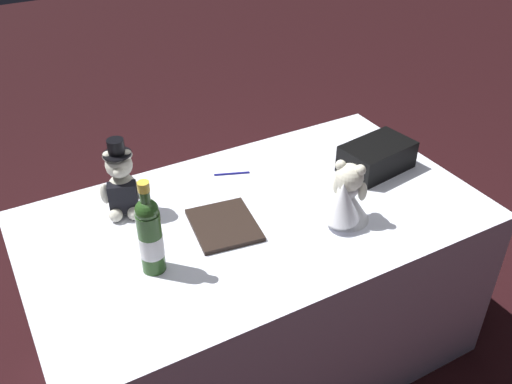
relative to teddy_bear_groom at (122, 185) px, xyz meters
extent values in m
plane|color=black|center=(-0.41, 0.25, -0.85)|extent=(12.00, 12.00, 0.00)
cube|color=white|center=(-0.41, 0.25, -0.48)|extent=(1.67, 0.95, 0.73)
ellipsoid|color=beige|center=(0.00, -0.01, -0.04)|extent=(0.12, 0.11, 0.16)
cube|color=black|center=(0.01, 0.02, -0.04)|extent=(0.11, 0.08, 0.12)
sphere|color=beige|center=(0.00, -0.01, 0.08)|extent=(0.10, 0.10, 0.10)
sphere|color=beige|center=(0.01, 0.03, 0.07)|extent=(0.04, 0.04, 0.04)
sphere|color=beige|center=(0.03, -0.02, 0.12)|extent=(0.04, 0.04, 0.04)
sphere|color=beige|center=(-0.03, 0.00, 0.12)|extent=(0.04, 0.04, 0.04)
ellipsoid|color=beige|center=(0.06, -0.01, -0.03)|extent=(0.04, 0.04, 0.09)
ellipsoid|color=beige|center=(-0.06, 0.03, -0.03)|extent=(0.04, 0.04, 0.09)
sphere|color=beige|center=(0.05, 0.04, -0.09)|extent=(0.05, 0.05, 0.05)
sphere|color=beige|center=(-0.01, 0.06, -0.09)|extent=(0.05, 0.05, 0.05)
cylinder|color=black|center=(0.00, -0.01, 0.12)|extent=(0.10, 0.10, 0.01)
cylinder|color=black|center=(0.00, -0.01, 0.15)|extent=(0.06, 0.06, 0.05)
cone|color=white|center=(-0.68, 0.43, -0.05)|extent=(0.17, 0.17, 0.13)
ellipsoid|color=white|center=(-0.68, 0.43, 0.01)|extent=(0.08, 0.07, 0.06)
sphere|color=beige|center=(-0.68, 0.43, 0.06)|extent=(0.10, 0.10, 0.10)
sphere|color=beige|center=(-0.72, 0.40, 0.05)|extent=(0.04, 0.04, 0.04)
sphere|color=beige|center=(-0.70, 0.46, 0.10)|extent=(0.04, 0.04, 0.04)
sphere|color=beige|center=(-0.66, 0.40, 0.10)|extent=(0.04, 0.04, 0.04)
ellipsoid|color=beige|center=(-0.73, 0.45, 0.00)|extent=(0.03, 0.03, 0.07)
ellipsoid|color=beige|center=(-0.67, 0.38, 0.00)|extent=(0.03, 0.03, 0.07)
cone|color=white|center=(-0.64, 0.46, 0.00)|extent=(0.19, 0.18, 0.16)
cylinder|color=#284E1E|center=(0.02, 0.35, -0.01)|extent=(0.08, 0.08, 0.22)
sphere|color=#284E1E|center=(0.02, 0.35, 0.12)|extent=(0.08, 0.08, 0.08)
cylinder|color=#284E1E|center=(0.02, 0.35, 0.17)|extent=(0.03, 0.03, 0.09)
cylinder|color=gold|center=(0.02, 0.35, 0.20)|extent=(0.04, 0.04, 0.03)
cylinder|color=white|center=(0.02, 0.35, -0.02)|extent=(0.08, 0.08, 0.08)
cylinder|color=navy|center=(-0.46, -0.03, -0.11)|extent=(0.14, 0.06, 0.01)
cone|color=silver|center=(-0.52, -0.01, -0.11)|extent=(0.01, 0.01, 0.01)
cube|color=black|center=(-0.99, 0.22, -0.06)|extent=(0.31, 0.22, 0.12)
cube|color=#B7B7BF|center=(-1.01, 0.13, -0.06)|extent=(0.04, 0.01, 0.03)
cube|color=black|center=(-0.28, 0.26, -0.11)|extent=(0.25, 0.29, 0.02)
camera|label=1|loc=(0.39, 1.70, 1.12)|focal=39.53mm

